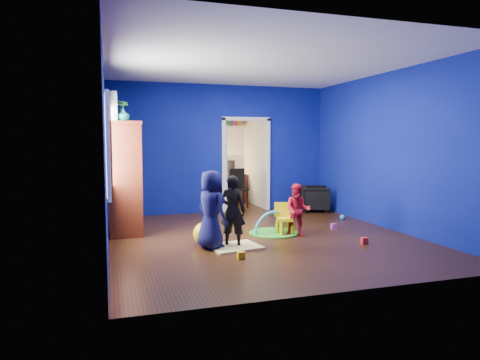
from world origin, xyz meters
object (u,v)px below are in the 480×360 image
object	(u,v)px
armchair	(314,198)
study_desk	(229,188)
tv_armoire	(124,178)
kid_chair	(285,220)
vase	(123,115)
crt_tv	(127,176)
toddler_red	(298,210)
folding_chair	(239,189)
hopper_ball	(205,234)
child_black	(233,211)
play_mat	(274,233)
child_navy	(211,210)

from	to	relation	value
armchair	study_desk	size ratio (longest dim) A/B	0.75
tv_armoire	kid_chair	distance (m)	2.94
vase	crt_tv	distance (m)	1.09
toddler_red	folding_chair	size ratio (longest dim) A/B	0.98
study_desk	crt_tv	bearing A→B (deg)	-131.14
armchair	kid_chair	bearing A→B (deg)	160.46
tv_armoire	folding_chair	size ratio (longest dim) A/B	2.13
crt_tv	hopper_ball	bearing A→B (deg)	-50.42
crt_tv	hopper_ball	xyz separation A→B (m)	(1.11, -1.34, -0.84)
child_black	study_desk	size ratio (longest dim) A/B	1.26
child_black	crt_tv	size ratio (longest dim) A/B	1.58
toddler_red	tv_armoire	xyz separation A→B (m)	(-2.81, 1.21, 0.53)
play_mat	folding_chair	bearing A→B (deg)	84.43
child_navy	crt_tv	size ratio (longest dim) A/B	1.70
vase	play_mat	size ratio (longest dim) A/B	0.24
crt_tv	study_desk	xyz separation A→B (m)	(2.76, 3.16, -0.65)
toddler_red	hopper_ball	size ratio (longest dim) A/B	2.50
hopper_ball	play_mat	size ratio (longest dim) A/B	0.42
child_black	crt_tv	distance (m)	2.21
toddler_red	play_mat	bearing A→B (deg)	157.97
vase	tv_armoire	bearing A→B (deg)	90.00
child_navy	folding_chair	xyz separation A→B (m)	(1.60, 3.80, -0.14)
armchair	child_navy	size ratio (longest dim) A/B	0.55
vase	tv_armoire	world-z (taller)	vase
crt_tv	folding_chair	world-z (taller)	crt_tv
toddler_red	kid_chair	size ratio (longest dim) A/B	1.81
crt_tv	folding_chair	size ratio (longest dim) A/B	0.76
armchair	child_black	bearing A→B (deg)	152.30
kid_chair	study_desk	bearing A→B (deg)	106.55
folding_chair	crt_tv	bearing A→B (deg)	-141.43
tv_armoire	play_mat	distance (m)	2.82
child_navy	child_black	bearing A→B (deg)	-107.66
armchair	play_mat	distance (m)	2.69
child_navy	crt_tv	xyz separation A→B (m)	(-1.16, 1.59, 0.42)
child_black	crt_tv	xyz separation A→B (m)	(-1.51, 1.54, 0.47)
child_black	hopper_ball	bearing A→B (deg)	3.46
tv_armoire	play_mat	world-z (taller)	tv_armoire
child_navy	tv_armoire	size ratio (longest dim) A/B	0.61
toddler_red	play_mat	world-z (taller)	toddler_red
armchair	crt_tv	bearing A→B (deg)	122.89
crt_tv	kid_chair	distance (m)	2.91
tv_armoire	vase	bearing A→B (deg)	-90.00
armchair	tv_armoire	xyz separation A→B (m)	(-4.30, -1.10, 0.68)
armchair	kid_chair	size ratio (longest dim) A/B	1.32
tv_armoire	study_desk	size ratio (longest dim) A/B	2.23
child_navy	folding_chair	size ratio (longest dim) A/B	1.29
child_navy	folding_chair	world-z (taller)	child_navy
vase	crt_tv	bearing A→B (deg)	82.41
toddler_red	play_mat	xyz separation A→B (m)	(-0.31, 0.33, -0.44)
hopper_ball	folding_chair	bearing A→B (deg)	65.05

